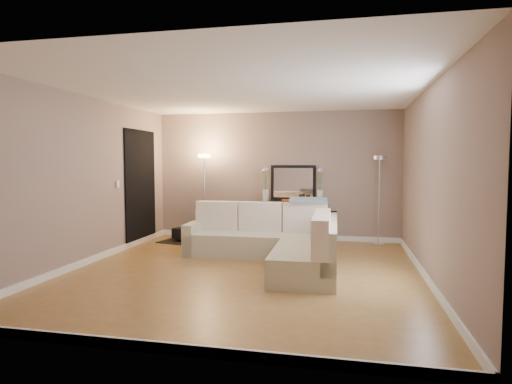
% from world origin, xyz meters
% --- Properties ---
extents(floor, '(5.00, 5.50, 0.01)m').
position_xyz_m(floor, '(0.00, 0.00, -0.01)').
color(floor, olive).
rests_on(floor, ground).
extents(ceiling, '(5.00, 5.50, 0.01)m').
position_xyz_m(ceiling, '(0.00, 0.00, 2.60)').
color(ceiling, white).
rests_on(ceiling, ground).
extents(wall_back, '(5.00, 0.02, 2.60)m').
position_xyz_m(wall_back, '(0.00, 2.76, 1.30)').
color(wall_back, gray).
rests_on(wall_back, ground).
extents(wall_front, '(5.00, 0.02, 2.60)m').
position_xyz_m(wall_front, '(0.00, -2.76, 1.30)').
color(wall_front, gray).
rests_on(wall_front, ground).
extents(wall_left, '(0.02, 5.50, 2.60)m').
position_xyz_m(wall_left, '(-2.51, 0.00, 1.30)').
color(wall_left, gray).
rests_on(wall_left, ground).
extents(wall_right, '(0.02, 5.50, 2.60)m').
position_xyz_m(wall_right, '(2.51, 0.00, 1.30)').
color(wall_right, gray).
rests_on(wall_right, ground).
extents(baseboard_back, '(5.00, 0.03, 0.10)m').
position_xyz_m(baseboard_back, '(0.00, 2.73, 0.05)').
color(baseboard_back, white).
rests_on(baseboard_back, ground).
extents(baseboard_front, '(5.00, 0.03, 0.10)m').
position_xyz_m(baseboard_front, '(0.00, -2.73, 0.05)').
color(baseboard_front, white).
rests_on(baseboard_front, ground).
extents(baseboard_left, '(0.03, 5.50, 0.10)m').
position_xyz_m(baseboard_left, '(-2.48, 0.00, 0.05)').
color(baseboard_left, white).
rests_on(baseboard_left, ground).
extents(baseboard_right, '(0.03, 5.50, 0.10)m').
position_xyz_m(baseboard_right, '(2.48, 0.00, 0.05)').
color(baseboard_right, white).
rests_on(baseboard_right, ground).
extents(doorway, '(0.02, 1.20, 2.20)m').
position_xyz_m(doorway, '(-2.48, 1.70, 1.10)').
color(doorway, black).
rests_on(doorway, ground).
extents(switch_plate, '(0.02, 0.08, 0.12)m').
position_xyz_m(switch_plate, '(-2.48, 0.85, 1.20)').
color(switch_plate, white).
rests_on(switch_plate, ground).
extents(sectional_sofa, '(2.58, 2.43, 0.89)m').
position_xyz_m(sectional_sofa, '(0.36, 0.73, 0.33)').
color(sectional_sofa, beige).
rests_on(sectional_sofa, floor).
extents(throw_blanket, '(0.66, 0.42, 0.08)m').
position_xyz_m(throw_blanket, '(0.80, 1.36, 0.93)').
color(throw_blanket, gray).
rests_on(throw_blanket, sectional_sofa).
extents(console_table, '(1.30, 0.40, 0.79)m').
position_xyz_m(console_table, '(0.29, 2.56, 0.45)').
color(console_table, black).
rests_on(console_table, floor).
extents(leaning_mirror, '(0.91, 0.08, 0.71)m').
position_xyz_m(leaning_mirror, '(0.37, 2.73, 1.16)').
color(leaning_mirror, black).
rests_on(leaning_mirror, console_table).
extents(table_decor, '(0.55, 0.13, 0.13)m').
position_xyz_m(table_decor, '(0.37, 2.53, 0.83)').
color(table_decor, '#C04821').
rests_on(table_decor, console_table).
extents(flower_vase_left, '(0.15, 0.12, 0.68)m').
position_xyz_m(flower_vase_left, '(-0.17, 2.54, 1.09)').
color(flower_vase_left, silver).
rests_on(flower_vase_left, console_table).
extents(flower_vase_right, '(0.15, 0.12, 0.68)m').
position_xyz_m(flower_vase_right, '(0.92, 2.59, 1.09)').
color(flower_vase_right, silver).
rests_on(flower_vase_right, console_table).
extents(floor_lamp_lit, '(0.30, 0.30, 1.75)m').
position_xyz_m(floor_lamp_lit, '(-1.40, 2.36, 1.24)').
color(floor_lamp_lit, silver).
rests_on(floor_lamp_lit, floor).
extents(floor_lamp_unlit, '(0.29, 0.29, 1.70)m').
position_xyz_m(floor_lamp_unlit, '(2.04, 2.44, 1.20)').
color(floor_lamp_unlit, silver).
rests_on(floor_lamp_unlit, floor).
extents(charcoal_rug, '(1.31, 1.10, 0.02)m').
position_xyz_m(charcoal_rug, '(-1.57, 2.06, 0.01)').
color(charcoal_rug, black).
rests_on(charcoal_rug, floor).
extents(black_bag, '(0.37, 0.30, 0.21)m').
position_xyz_m(black_bag, '(-1.77, 2.00, 0.16)').
color(black_bag, black).
rests_on(black_bag, charcoal_rug).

